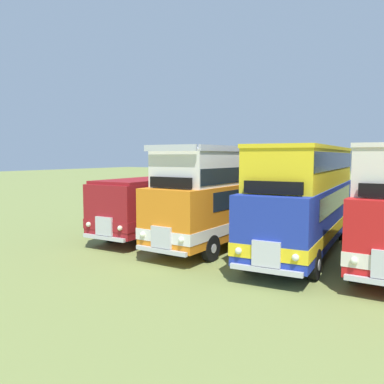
{
  "coord_description": "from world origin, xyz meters",
  "views": [
    {
      "loc": [
        -1.06,
        -17.11,
        4.09
      ],
      "look_at": [
        -11.47,
        0.21,
        2.27
      ],
      "focal_mm": 37.3,
      "sensor_mm": 36.0,
      "label": 1
    }
  ],
  "objects": [
    {
      "name": "bus_second_in_row",
      "position": [
        -9.29,
        0.1,
        2.36
      ],
      "size": [
        2.96,
        10.67,
        4.52
      ],
      "color": "orange",
      "rests_on": "ground"
    },
    {
      "name": "bus_third_in_row",
      "position": [
        -5.58,
        -0.26,
        2.47
      ],
      "size": [
        3.12,
        10.79,
        4.49
      ],
      "color": "#1E339E",
      "rests_on": "ground"
    },
    {
      "name": "bus_first_in_row",
      "position": [
        -13.02,
        0.39,
        1.75
      ],
      "size": [
        2.68,
        10.03,
        2.99
      ],
      "color": "maroon",
      "rests_on": "ground"
    }
  ]
}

